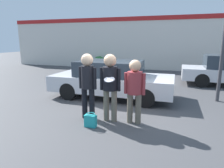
# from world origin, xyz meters

# --- Properties ---
(ground_plane) EXTENTS (56.00, 56.00, 0.00)m
(ground_plane) POSITION_xyz_m (0.00, 0.00, 0.00)
(ground_plane) COLOR #3F3F42
(storefront_building) EXTENTS (24.00, 0.22, 3.84)m
(storefront_building) POSITION_xyz_m (0.00, 9.85, 1.95)
(storefront_building) COLOR silver
(storefront_building) RESTS_ON ground
(person_left) EXTENTS (0.51, 0.34, 1.79)m
(person_left) POSITION_xyz_m (-0.67, -0.34, 1.08)
(person_left) COLOR black
(person_left) RESTS_ON ground
(person_middle_with_frisbee) EXTENTS (0.56, 0.60, 1.79)m
(person_middle_with_frisbee) POSITION_xyz_m (-0.03, -0.34, 1.09)
(person_middle_with_frisbee) COLOR #665B4C
(person_middle_with_frisbee) RESTS_ON ground
(person_right) EXTENTS (0.55, 0.38, 1.66)m
(person_right) POSITION_xyz_m (0.60, -0.28, 1.00)
(person_right) COLOR #665B4C
(person_right) RESTS_ON ground
(parked_car_near) EXTENTS (4.53, 1.95, 1.39)m
(parked_car_near) POSITION_xyz_m (-0.73, 1.94, 0.70)
(parked_car_near) COLOR silver
(parked_car_near) RESTS_ON ground
(shrub) EXTENTS (0.96, 0.96, 0.96)m
(shrub) POSITION_xyz_m (-4.07, 9.18, 0.48)
(shrub) COLOR #2D6B33
(shrub) RESTS_ON ground
(handbag) EXTENTS (0.30, 0.23, 0.35)m
(handbag) POSITION_xyz_m (-0.38, -0.86, 0.17)
(handbag) COLOR teal
(handbag) RESTS_ON ground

